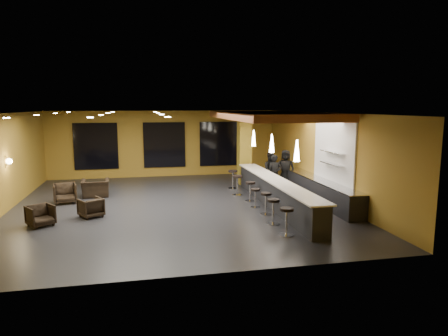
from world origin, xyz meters
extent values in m
cube|color=black|center=(0.00, 0.00, -0.05)|extent=(12.00, 13.00, 0.10)
cube|color=black|center=(0.00, 0.00, 3.55)|extent=(12.00, 13.00, 0.10)
cube|color=olive|center=(0.00, 6.55, 1.75)|extent=(12.00, 0.10, 3.50)
cube|color=olive|center=(0.00, -6.55, 1.75)|extent=(12.00, 0.10, 3.50)
cube|color=olive|center=(6.05, 0.00, 1.75)|extent=(0.10, 13.00, 3.50)
cube|color=#A35A2F|center=(4.00, 1.00, 3.36)|extent=(3.60, 8.00, 0.28)
cube|color=black|center=(-3.50, 6.44, 1.70)|extent=(2.20, 0.06, 2.40)
cube|color=black|center=(0.00, 6.44, 1.70)|extent=(2.20, 0.06, 2.40)
cube|color=black|center=(3.00, 6.44, 1.70)|extent=(2.20, 0.06, 2.40)
cube|color=white|center=(5.96, -1.00, 2.00)|extent=(0.06, 3.20, 2.40)
cube|color=black|center=(3.65, -1.00, 0.50)|extent=(0.60, 8.00, 1.00)
cube|color=white|center=(3.65, -1.00, 1.02)|extent=(0.78, 8.10, 0.05)
cube|color=black|center=(5.65, -0.50, 0.43)|extent=(0.70, 6.00, 0.86)
cube|color=silver|center=(5.65, -0.50, 0.89)|extent=(0.72, 6.00, 0.03)
cube|color=silver|center=(5.82, -1.20, 1.60)|extent=(0.30, 1.50, 0.03)
cube|color=silver|center=(5.82, -1.20, 2.05)|extent=(0.30, 1.50, 0.03)
cube|color=olive|center=(3.65, 3.60, 1.75)|extent=(0.60, 0.60, 3.50)
sphere|color=#FFE5B2|center=(-5.88, 0.50, 1.80)|extent=(0.22, 0.22, 0.22)
cone|color=white|center=(3.65, -3.00, 2.35)|extent=(0.20, 0.20, 0.70)
cone|color=white|center=(3.65, -0.50, 2.35)|extent=(0.20, 0.20, 0.70)
cone|color=white|center=(3.65, 2.00, 2.35)|extent=(0.20, 0.20, 0.70)
imported|color=black|center=(4.46, 1.45, 0.83)|extent=(0.68, 0.53, 1.65)
imported|color=black|center=(4.48, 1.95, 0.86)|extent=(0.86, 0.69, 1.71)
imported|color=black|center=(5.25, 2.22, 0.88)|extent=(1.01, 0.84, 1.77)
imported|color=black|center=(-4.41, -1.79, 0.34)|extent=(1.01, 1.02, 0.68)
imported|color=black|center=(-2.98, -1.04, 0.33)|extent=(0.98, 0.98, 0.66)
imported|color=black|center=(-4.19, 1.23, 0.39)|extent=(0.99, 1.01, 0.77)
imported|color=black|center=(-3.15, 2.15, 0.36)|extent=(1.16, 1.03, 0.71)
cylinder|color=silver|center=(2.86, -4.29, 0.02)|extent=(0.42, 0.42, 0.03)
cylinder|color=silver|center=(2.86, -4.29, 0.39)|extent=(0.07, 0.07, 0.74)
cylinder|color=black|center=(2.86, -4.29, 0.79)|extent=(0.40, 0.40, 0.08)
cylinder|color=silver|center=(2.85, -3.14, 0.02)|extent=(0.42, 0.42, 0.03)
cylinder|color=silver|center=(2.85, -3.14, 0.39)|extent=(0.07, 0.07, 0.74)
cylinder|color=black|center=(2.85, -3.14, 0.79)|extent=(0.40, 0.40, 0.08)
cylinder|color=silver|center=(2.97, -1.99, 0.01)|extent=(0.40, 0.40, 0.03)
cylinder|color=silver|center=(2.97, -1.99, 0.37)|extent=(0.07, 0.07, 0.70)
cylinder|color=black|center=(2.97, -1.99, 0.75)|extent=(0.38, 0.38, 0.08)
cylinder|color=silver|center=(2.89, -0.97, 0.01)|extent=(0.36, 0.36, 0.03)
cylinder|color=silver|center=(2.89, -0.97, 0.33)|extent=(0.06, 0.06, 0.63)
cylinder|color=black|center=(2.89, -0.97, 0.68)|extent=(0.34, 0.34, 0.07)
cylinder|color=silver|center=(2.96, 0.00, 0.02)|extent=(0.40, 0.40, 0.03)
cylinder|color=silver|center=(2.96, 0.00, 0.37)|extent=(0.07, 0.07, 0.70)
cylinder|color=black|center=(2.96, 0.00, 0.75)|extent=(0.38, 0.38, 0.08)
cylinder|color=silver|center=(2.71, 1.14, 0.02)|extent=(0.44, 0.44, 0.03)
cylinder|color=silver|center=(2.71, 1.14, 0.40)|extent=(0.08, 0.08, 0.76)
cylinder|color=black|center=(2.71, 1.14, 0.82)|extent=(0.41, 0.41, 0.09)
cylinder|color=silver|center=(2.84, 2.52, 0.02)|extent=(0.43, 0.43, 0.03)
cylinder|color=silver|center=(2.84, 2.52, 0.40)|extent=(0.08, 0.08, 0.76)
cylinder|color=black|center=(2.84, 2.52, 0.81)|extent=(0.41, 0.41, 0.09)
camera|label=1|loc=(-1.23, -14.93, 3.78)|focal=32.00mm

